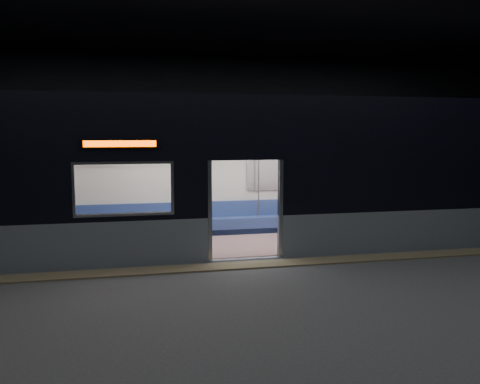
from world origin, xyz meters
name	(u,v)px	position (x,y,z in m)	size (l,w,h in m)	color
station_floor	(258,274)	(0.00, 0.00, -0.01)	(24.00, 14.00, 0.01)	#47494C
station_envelope	(259,72)	(0.00, 0.00, 3.66)	(24.00, 14.00, 5.00)	black
tactile_strip	(251,265)	(0.00, 0.55, 0.01)	(22.80, 0.50, 0.03)	#8C7F59
metro_car	(231,165)	(0.00, 2.54, 1.85)	(18.00, 3.04, 3.35)	gray
passenger	(297,201)	(1.97, 3.55, 0.84)	(0.45, 0.77, 1.47)	black
handbag	(299,207)	(1.94, 3.29, 0.71)	(0.34, 0.29, 0.17)	black
transit_map	(269,175)	(1.30, 3.85, 1.50)	(1.09, 0.03, 0.71)	white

